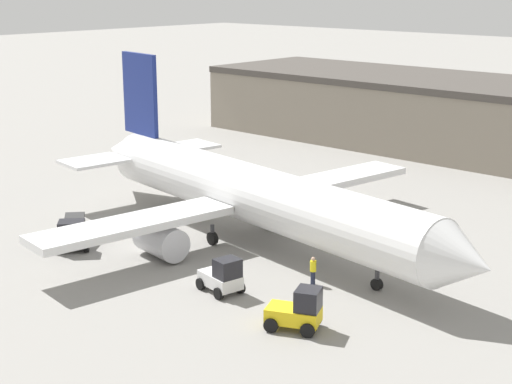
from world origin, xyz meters
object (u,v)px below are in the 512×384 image
Objects in this scene: airplane at (247,193)px; baggage_tug at (298,311)px; belt_loader_truck at (73,234)px; ground_crew_worker at (313,270)px; pushback_tug at (223,276)px.

airplane is 12.03× the size of baggage_tug.
ground_crew_worker is at bearing 61.48° from belt_loader_truck.
ground_crew_worker is 16.82m from belt_loader_truck.
airplane reaches higher than baggage_tug.
belt_loader_truck is 12.80m from pushback_tug.
pushback_tug is at bearing -64.20° from ground_crew_worker.
pushback_tug reaches higher than ground_crew_worker.
ground_crew_worker is 5.42m from pushback_tug.
baggage_tug is at bearing 2.25° from pushback_tug.
baggage_tug reaches higher than pushback_tug.
belt_loader_truck is (-15.81, -5.74, 0.11)m from ground_crew_worker.
baggage_tug reaches higher than ground_crew_worker.
airplane is at bearing 119.14° from baggage_tug.
belt_loader_truck is (-7.24, -9.26, -2.30)m from airplane.
pushback_tug reaches higher than belt_loader_truck.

